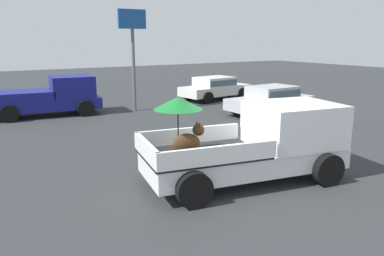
# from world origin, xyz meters

# --- Properties ---
(ground_plane) EXTENTS (80.00, 80.00, 0.00)m
(ground_plane) POSITION_xyz_m (0.00, 0.00, 0.00)
(ground_plane) COLOR #2D3033
(pickup_truck_main) EXTENTS (5.31, 3.00, 2.23)m
(pickup_truck_main) POSITION_xyz_m (0.41, -0.08, 0.96)
(pickup_truck_main) COLOR black
(pickup_truck_main) RESTS_ON ground
(pickup_truck_red) EXTENTS (4.98, 2.61, 1.80)m
(pickup_truck_red) POSITION_xyz_m (-2.16, 11.43, 0.87)
(pickup_truck_red) COLOR black
(pickup_truck_red) RESTS_ON ground
(parked_sedan_near) EXTENTS (4.47, 2.35, 1.33)m
(parked_sedan_near) POSITION_xyz_m (7.09, 11.27, 0.74)
(parked_sedan_near) COLOR black
(parked_sedan_near) RESTS_ON ground
(parked_sedan_far) EXTENTS (4.35, 2.09, 1.33)m
(parked_sedan_far) POSITION_xyz_m (6.73, 6.19, 0.74)
(parked_sedan_far) COLOR black
(parked_sedan_far) RESTS_ON ground
(motel_sign) EXTENTS (1.40, 0.16, 4.87)m
(motel_sign) POSITION_xyz_m (1.62, 10.44, 3.44)
(motel_sign) COLOR #59595B
(motel_sign) RESTS_ON ground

